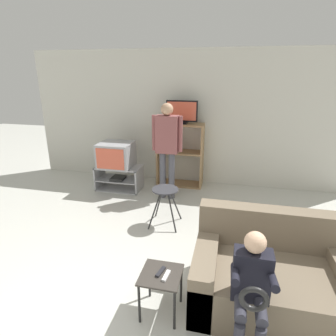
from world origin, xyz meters
name	(u,v)px	position (x,y,z in m)	size (l,w,h in m)	color
wall_back	(186,119)	(0.00, 4.10, 1.30)	(6.40, 0.06, 2.60)	beige
tv_stand	(119,178)	(-1.17, 3.35, 0.23)	(0.86, 0.46, 0.46)	#A8A8AD
television_main	(116,155)	(-1.20, 3.34, 0.69)	(0.61, 0.57, 0.46)	#9E9EA3
media_shelf	(180,154)	(-0.06, 3.83, 0.64)	(0.90, 0.38, 1.25)	#9E7A51
television_flat	(182,113)	(-0.04, 3.83, 1.45)	(0.60, 0.20, 0.43)	black
folding_stool	(165,195)	(0.02, 2.24, 0.48)	(0.44, 0.43, 0.58)	black
snack_table	(161,280)	(0.36, 0.64, 0.37)	(0.37, 0.37, 0.44)	#38332D
remote_control_black	(161,272)	(0.36, 0.65, 0.45)	(0.04, 0.14, 0.02)	#232328
remote_control_white	(166,276)	(0.42, 0.61, 0.45)	(0.04, 0.14, 0.02)	silver
couch	(271,277)	(1.38, 1.01, 0.29)	(1.49, 0.96, 0.86)	#756651
person_standing_adult	(167,142)	(-0.17, 3.17, 1.04)	(0.53, 0.21, 1.70)	#4C4C56
person_seated_child	(251,285)	(1.14, 0.46, 0.61)	(0.33, 0.43, 1.04)	#2D2D38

